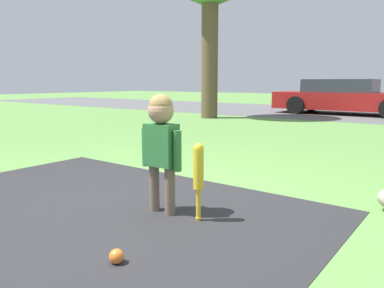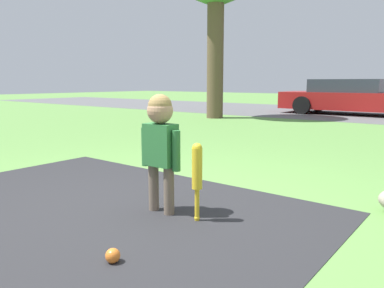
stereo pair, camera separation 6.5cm
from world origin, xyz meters
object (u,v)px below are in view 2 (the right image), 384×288
object	(u,v)px
sports_ball	(113,256)
parked_car	(352,98)
child	(160,137)
baseball_bat	(197,171)

from	to	relation	value
sports_ball	parked_car	size ratio (longest dim) A/B	0.02
parked_car	child	bearing A→B (deg)	-83.21
baseball_bat	parked_car	distance (m)	10.65
child	baseball_bat	size ratio (longest dim) A/B	1.59
baseball_bat	parked_car	size ratio (longest dim) A/B	0.13
child	parked_car	xyz separation A→B (m)	(-1.43, 10.53, -0.07)
child	baseball_bat	distance (m)	0.41
child	baseball_bat	xyz separation A→B (m)	(0.34, 0.03, -0.23)
child	parked_car	world-z (taller)	parked_car
baseball_bat	parked_car	world-z (taller)	parked_car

